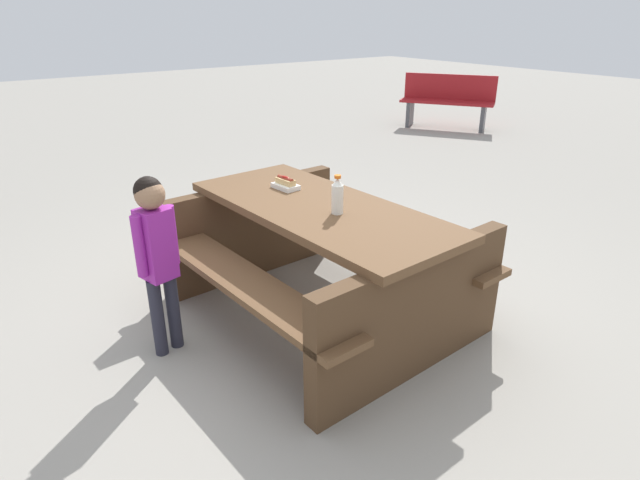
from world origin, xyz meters
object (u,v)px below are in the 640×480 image
Objects in this scene: hotdog_tray at (285,184)px; park_bench_near at (448,100)px; soda_bottle at (337,196)px; child_in_coat at (156,245)px; picnic_table at (320,252)px.

hotdog_tray is 6.15m from park_bench_near.
soda_bottle is 0.22× the size of child_in_coat.
soda_bottle reaches higher than picnic_table.
picnic_table is at bearing -102.74° from child_in_coat.
soda_bottle is 6.48m from park_bench_near.
picnic_table is 1.78× the size of child_in_coat.
soda_bottle is (-0.16, 0.00, 0.41)m from picnic_table.
soda_bottle is at bearing -111.89° from child_in_coat.
picnic_table is 8.18× the size of soda_bottle.
child_in_coat is 0.70× the size of park_bench_near.
child_in_coat is at bearing 118.10° from park_bench_near.
child_in_coat reaches higher than park_bench_near.
child_in_coat is (0.21, 0.94, 0.22)m from picnic_table.
hotdog_tray is (0.57, -0.02, -0.07)m from soda_bottle.
child_in_coat is (0.38, 0.94, -0.19)m from soda_bottle.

